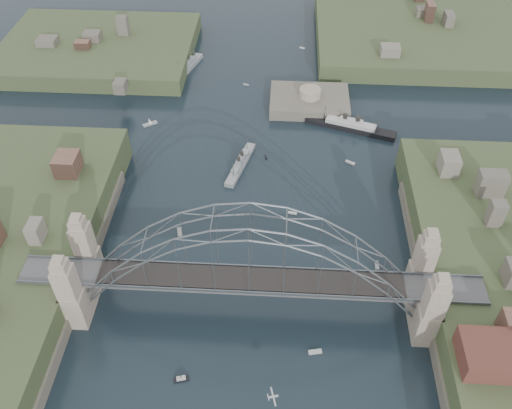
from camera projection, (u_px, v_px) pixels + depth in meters
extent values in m
plane|color=black|center=(250.00, 307.00, 103.82)|extent=(500.00, 500.00, 0.00)
cube|color=#4D4E50|center=(250.00, 281.00, 98.31)|extent=(84.00, 6.00, 0.70)
cube|color=#52595F|center=(249.00, 292.00, 95.76)|extent=(84.00, 0.25, 0.50)
cube|color=#52595F|center=(251.00, 266.00, 100.10)|extent=(84.00, 0.25, 0.50)
cube|color=black|center=(250.00, 279.00, 97.93)|extent=(55.20, 5.20, 0.35)
cube|color=gray|center=(69.00, 292.00, 95.44)|extent=(3.40, 3.40, 17.70)
cube|color=gray|center=(86.00, 249.00, 102.68)|extent=(3.40, 3.40, 17.70)
cube|color=gray|center=(432.00, 309.00, 92.76)|extent=(3.40, 3.40, 17.70)
cube|color=gray|center=(423.00, 264.00, 100.00)|extent=(3.40, 3.40, 17.70)
cube|color=gray|center=(84.00, 286.00, 102.40)|extent=(4.08, 13.80, 8.00)
cube|color=gray|center=(421.00, 303.00, 99.72)|extent=(4.08, 13.80, 8.00)
cube|color=#585247|center=(67.00, 295.00, 104.64)|extent=(6.00, 70.00, 4.00)
cube|color=#585247|center=(440.00, 313.00, 101.62)|extent=(6.00, 70.00, 4.00)
cube|color=#374526|center=(99.00, 54.00, 174.56)|extent=(60.00, 45.00, 9.00)
cube|color=#374526|center=(422.00, 41.00, 180.78)|extent=(70.00, 55.00, 9.50)
cube|color=#585247|center=(309.00, 107.00, 154.31)|extent=(22.00, 16.00, 7.00)
cylinder|color=gray|center=(310.00, 93.00, 151.07)|extent=(6.00, 6.00, 2.40)
cube|color=gray|center=(241.00, 165.00, 134.17)|extent=(6.47, 16.84, 1.50)
cube|color=gray|center=(240.00, 162.00, 133.40)|extent=(3.99, 9.38, 1.12)
cube|color=gray|center=(240.00, 159.00, 132.82)|extent=(2.27, 4.38, 0.75)
cylinder|color=black|center=(239.00, 160.00, 131.56)|extent=(0.81, 0.81, 1.50)
cylinder|color=black|center=(242.00, 154.00, 133.18)|extent=(0.81, 0.81, 1.50)
cylinder|color=#52595F|center=(233.00, 170.00, 129.02)|extent=(0.15, 0.15, 3.74)
cylinder|color=#52595F|center=(247.00, 145.00, 135.97)|extent=(0.15, 0.15, 3.74)
cube|color=gray|center=(187.00, 69.00, 167.97)|extent=(7.70, 17.71, 1.78)
cube|color=gray|center=(187.00, 65.00, 167.05)|extent=(4.70, 9.89, 1.33)
cube|color=gray|center=(187.00, 62.00, 166.36)|extent=(2.63, 4.65, 0.89)
cylinder|color=black|center=(185.00, 62.00, 164.98)|extent=(0.88, 0.88, 1.78)
cylinder|color=black|center=(188.00, 58.00, 166.67)|extent=(0.88, 0.88, 1.78)
cylinder|color=#52595F|center=(179.00, 69.00, 162.36)|extent=(0.18, 0.18, 4.45)
cylinder|color=#52595F|center=(194.00, 52.00, 169.59)|extent=(0.18, 0.18, 4.45)
cube|color=black|center=(350.00, 128.00, 145.43)|extent=(24.08, 10.58, 1.76)
cube|color=#B8B9B4|center=(351.00, 124.00, 144.52)|extent=(13.45, 6.45, 1.32)
cube|color=#B8B9B4|center=(351.00, 121.00, 143.83)|extent=(6.33, 3.59, 0.88)
cylinder|color=black|center=(345.00, 117.00, 143.75)|extent=(1.19, 1.19, 1.76)
cylinder|color=black|center=(358.00, 120.00, 142.86)|extent=(1.19, 1.19, 1.76)
cylinder|color=#52595F|center=(325.00, 113.00, 145.36)|extent=(0.18, 0.18, 4.41)
cylinder|color=#52595F|center=(379.00, 125.00, 141.54)|extent=(0.18, 0.18, 4.41)
cube|color=#BABCC2|center=(273.00, 397.00, 85.92)|extent=(1.65, 0.72, 0.29)
cube|color=#BABCC2|center=(273.00, 397.00, 85.88)|extent=(1.14, 3.22, 0.06)
cube|color=#BABCC2|center=(268.00, 397.00, 85.68)|extent=(0.43, 1.03, 0.36)
cube|color=#B8B9B4|center=(180.00, 232.00, 117.89)|extent=(1.57, 2.90, 0.45)
cylinder|color=#52595F|center=(179.00, 229.00, 117.16)|extent=(0.08, 0.08, 2.20)
cone|color=silver|center=(179.00, 229.00, 117.16)|extent=(1.28, 1.45, 1.92)
cube|color=#B8B9B4|center=(292.00, 213.00, 122.21)|extent=(2.04, 1.05, 0.45)
cube|color=#B8B9B4|center=(181.00, 379.00, 92.80)|extent=(2.75, 1.53, 0.45)
cube|color=#B8B9B4|center=(181.00, 378.00, 92.52)|extent=(1.70, 1.12, 0.40)
cylinder|color=black|center=(181.00, 377.00, 92.21)|extent=(0.16, 0.16, 0.70)
cube|color=#B8B9B4|center=(350.00, 163.00, 135.23)|extent=(2.53, 1.93, 0.45)
cube|color=#B8B9B4|center=(150.00, 124.00, 147.23)|extent=(4.06, 3.28, 0.45)
cylinder|color=#52595F|center=(149.00, 121.00, 146.51)|extent=(0.08, 0.08, 2.20)
cone|color=silver|center=(149.00, 121.00, 146.51)|extent=(1.59, 1.51, 1.92)
cube|color=#B8B9B4|center=(266.00, 157.00, 136.82)|extent=(0.68, 1.43, 0.45)
cube|color=#B8B9B4|center=(246.00, 85.00, 161.77)|extent=(1.84, 1.26, 0.45)
cube|color=#B8B9B4|center=(377.00, 266.00, 111.12)|extent=(0.78, 2.29, 0.45)
cube|color=#B8B9B4|center=(302.00, 48.00, 178.31)|extent=(1.87, 1.39, 0.45)
cube|color=#B8B9B4|center=(93.00, 211.00, 122.70)|extent=(2.62, 1.86, 0.45)
cube|color=#B8B9B4|center=(92.00, 210.00, 122.42)|extent=(1.66, 1.30, 0.40)
cylinder|color=black|center=(92.00, 208.00, 122.11)|extent=(0.16, 0.16, 0.70)
cube|color=#B8B9B4|center=(315.00, 352.00, 96.66)|extent=(2.51, 1.26, 0.45)
cube|color=#B8B9B4|center=(367.00, 80.00, 163.71)|extent=(2.40, 1.81, 0.45)
cylinder|color=#52595F|center=(367.00, 77.00, 162.98)|extent=(0.08, 0.08, 2.20)
cone|color=silver|center=(367.00, 77.00, 162.98)|extent=(1.57, 1.48, 1.92)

